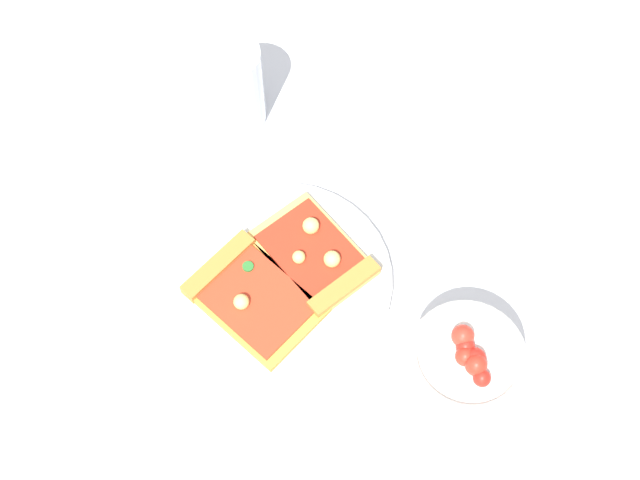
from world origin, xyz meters
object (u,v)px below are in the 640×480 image
at_px(soda_glass, 232,88).
at_px(pizza_slice_near, 318,258).
at_px(plate, 281,281).
at_px(pizza_slice_far, 249,294).
at_px(salad_bowl, 464,365).

bearing_deg(soda_glass, pizza_slice_near, -113.53).
relative_size(plate, pizza_slice_far, 1.77).
bearing_deg(soda_glass, plate, -125.02).
distance_m(plate, salad_bowl, 0.22).
bearing_deg(plate, pizza_slice_far, 162.09).
bearing_deg(soda_glass, pizza_slice_far, -133.80).
relative_size(plate, salad_bowl, 2.09).
bearing_deg(salad_bowl, pizza_slice_far, 108.93).
distance_m(plate, pizza_slice_far, 0.04).
relative_size(salad_bowl, soda_glass, 0.99).
xyz_separation_m(pizza_slice_far, soda_glass, (0.17, 0.18, 0.04)).
bearing_deg(pizza_slice_near, soda_glass, 66.47).
xyz_separation_m(pizza_slice_near, pizza_slice_far, (-0.08, 0.03, -0.00)).
height_order(plate, pizza_slice_near, pizza_slice_near).
relative_size(pizza_slice_near, soda_glass, 1.20).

